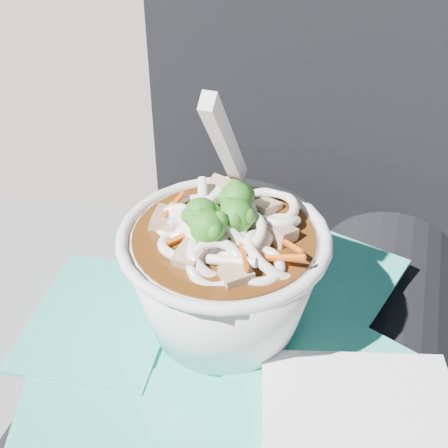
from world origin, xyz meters
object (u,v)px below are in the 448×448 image
(plastic_bag, at_px, (243,376))
(udon_bowl, at_px, (224,266))
(lap, at_px, (247,417))
(person_body, at_px, (273,321))

(plastic_bag, relative_size, udon_bowl, 1.99)
(plastic_bag, bearing_deg, udon_bowl, 122.29)
(lap, relative_size, plastic_bag, 1.23)
(lap, xyz_separation_m, plastic_bag, (0.00, -0.03, 0.09))
(lap, distance_m, person_body, 0.10)
(person_body, relative_size, plastic_bag, 2.53)
(plastic_bag, bearing_deg, person_body, 91.05)
(udon_bowl, bearing_deg, person_body, 70.98)
(person_body, bearing_deg, udon_bowl, -109.02)
(person_body, relative_size, udon_bowl, 5.02)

